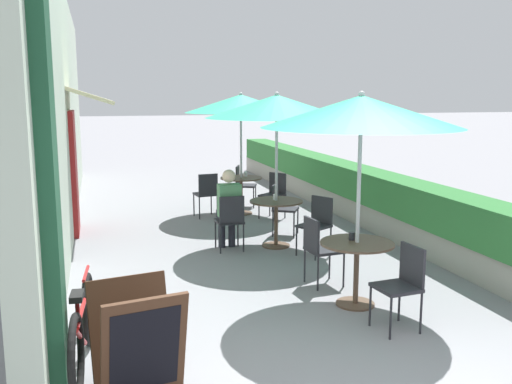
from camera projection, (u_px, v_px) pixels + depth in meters
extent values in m
cube|color=#B2C1AD|center=(63.00, 110.00, 10.18)|extent=(0.24, 13.93, 4.20)
cube|color=#19472D|center=(46.00, 132.00, 4.20)|extent=(0.12, 0.56, 4.20)
cube|color=maroon|center=(74.00, 172.00, 9.75)|extent=(0.08, 0.96, 2.10)
cube|color=beige|center=(89.00, 95.00, 9.61)|extent=(0.78, 1.80, 0.30)
cube|color=gray|center=(336.00, 199.00, 11.83)|extent=(0.44, 12.93, 0.45)
cube|color=#2D6B33|center=(337.00, 175.00, 11.74)|extent=(0.60, 12.28, 0.56)
cylinder|color=brown|center=(355.00, 304.00, 6.51)|extent=(0.44, 0.44, 0.02)
cylinder|color=brown|center=(356.00, 274.00, 6.45)|extent=(0.06, 0.06, 0.72)
cylinder|color=brown|center=(357.00, 243.00, 6.39)|extent=(0.83, 0.83, 0.02)
cylinder|color=#B7B7BC|center=(358.00, 205.00, 6.32)|extent=(0.04, 0.04, 2.32)
cone|color=#2DAD84|center=(361.00, 111.00, 6.14)|extent=(2.19, 2.19, 0.35)
sphere|color=#B7B7BC|center=(362.00, 94.00, 6.11)|extent=(0.07, 0.07, 0.07)
cube|color=#232328|center=(324.00, 250.00, 7.13)|extent=(0.44, 0.44, 0.04)
cube|color=#232328|center=(311.00, 235.00, 7.02)|extent=(0.07, 0.38, 0.42)
cylinder|color=#232328|center=(344.00, 270.00, 7.07)|extent=(0.02, 0.02, 0.45)
cylinder|color=#232328|center=(330.00, 262.00, 7.40)|extent=(0.02, 0.02, 0.45)
cylinder|color=#232328|center=(318.00, 273.00, 6.93)|extent=(0.02, 0.02, 0.45)
cylinder|color=#232328|center=(305.00, 265.00, 7.26)|extent=(0.02, 0.02, 0.45)
cube|color=#232328|center=(396.00, 288.00, 5.75)|extent=(0.44, 0.44, 0.04)
cube|color=#232328|center=(412.00, 266.00, 5.78)|extent=(0.07, 0.38, 0.42)
cylinder|color=#232328|center=(370.00, 305.00, 5.88)|extent=(0.02, 0.02, 0.45)
cylinder|color=#232328|center=(391.00, 318.00, 5.55)|extent=(0.02, 0.02, 0.45)
cylinder|color=#232328|center=(399.00, 301.00, 6.01)|extent=(0.02, 0.02, 0.45)
cylinder|color=#232328|center=(421.00, 313.00, 5.68)|extent=(0.02, 0.02, 0.45)
cylinder|color=#232328|center=(352.00, 236.00, 6.48)|extent=(0.07, 0.07, 0.09)
cylinder|color=brown|center=(276.00, 245.00, 9.01)|extent=(0.44, 0.44, 0.02)
cylinder|color=brown|center=(276.00, 223.00, 8.95)|extent=(0.06, 0.06, 0.72)
cylinder|color=brown|center=(276.00, 201.00, 8.89)|extent=(0.83, 0.83, 0.02)
cylinder|color=#B7B7BC|center=(276.00, 174.00, 8.81)|extent=(0.04, 0.04, 2.32)
cone|color=#2DAD84|center=(277.00, 106.00, 8.64)|extent=(2.19, 2.19, 0.35)
sphere|color=#B7B7BC|center=(277.00, 94.00, 8.61)|extent=(0.07, 0.07, 0.07)
cube|color=#232328|center=(314.00, 226.00, 8.41)|extent=(0.55, 0.55, 0.04)
cube|color=#232328|center=(322.00, 210.00, 8.51)|extent=(0.22, 0.34, 0.42)
cylinder|color=#232328|center=(296.00, 241.00, 8.45)|extent=(0.02, 0.02, 0.45)
cylinder|color=#232328|center=(316.00, 245.00, 8.20)|extent=(0.02, 0.02, 0.45)
cylinder|color=#232328|center=(312.00, 237.00, 8.70)|extent=(0.02, 0.02, 0.45)
cylinder|color=#232328|center=(331.00, 241.00, 8.46)|extent=(0.02, 0.02, 0.45)
cube|color=#232328|center=(286.00, 209.00, 9.65)|extent=(0.55, 0.55, 0.04)
cube|color=#232328|center=(275.00, 196.00, 9.66)|extent=(0.22, 0.34, 0.42)
cylinder|color=#232328|center=(294.00, 225.00, 9.48)|extent=(0.02, 0.02, 0.45)
cylinder|color=#232328|center=(298.00, 220.00, 9.82)|extent=(0.02, 0.02, 0.45)
cylinder|color=#232328|center=(273.00, 224.00, 9.56)|extent=(0.02, 0.02, 0.45)
cylinder|color=#232328|center=(277.00, 219.00, 9.91)|extent=(0.02, 0.02, 0.45)
cube|color=#232328|center=(229.00, 221.00, 8.73)|extent=(0.40, 0.40, 0.04)
cube|color=#232328|center=(232.00, 210.00, 8.52)|extent=(0.38, 0.03, 0.42)
cylinder|color=#232328|center=(238.00, 232.00, 8.99)|extent=(0.02, 0.02, 0.45)
cylinder|color=#232328|center=(216.00, 234.00, 8.89)|extent=(0.02, 0.02, 0.45)
cylinder|color=#232328|center=(244.00, 238.00, 8.65)|extent=(0.02, 0.02, 0.45)
cylinder|color=#232328|center=(220.00, 239.00, 8.55)|extent=(0.02, 0.02, 0.45)
cylinder|color=#23232D|center=(232.00, 232.00, 8.96)|extent=(0.11, 0.11, 0.47)
cylinder|color=#23232D|center=(222.00, 233.00, 8.92)|extent=(0.11, 0.11, 0.47)
cube|color=#23232D|center=(228.00, 215.00, 8.80)|extent=(0.30, 0.36, 0.12)
cube|color=#4C8456|center=(229.00, 200.00, 8.66)|extent=(0.34, 0.22, 0.50)
sphere|color=beige|center=(229.00, 176.00, 8.61)|extent=(0.20, 0.20, 0.20)
cylinder|color=white|center=(275.00, 197.00, 8.94)|extent=(0.07, 0.07, 0.09)
cylinder|color=brown|center=(241.00, 213.00, 11.46)|extent=(0.44, 0.44, 0.02)
cylinder|color=brown|center=(241.00, 196.00, 11.40)|extent=(0.06, 0.06, 0.72)
cylinder|color=brown|center=(241.00, 178.00, 11.34)|extent=(0.83, 0.83, 0.02)
cylinder|color=#B7B7BC|center=(241.00, 156.00, 11.27)|extent=(0.04, 0.04, 2.32)
cone|color=#2DAD84|center=(241.00, 104.00, 11.09)|extent=(2.19, 2.19, 0.35)
sphere|color=#B7B7BC|center=(241.00, 94.00, 11.06)|extent=(0.07, 0.07, 0.07)
cube|color=#232328|center=(205.00, 194.00, 11.09)|extent=(0.45, 0.45, 0.04)
cube|color=#232328|center=(208.00, 185.00, 10.89)|extent=(0.38, 0.08, 0.42)
cylinder|color=#232328|center=(211.00, 203.00, 11.36)|extent=(0.02, 0.02, 0.45)
cylinder|color=#232328|center=(194.00, 205.00, 11.22)|extent=(0.02, 0.02, 0.45)
cylinder|color=#232328|center=(217.00, 206.00, 11.04)|extent=(0.02, 0.02, 0.45)
cylinder|color=#232328|center=(199.00, 208.00, 10.90)|extent=(0.02, 0.02, 0.45)
cube|color=#232328|center=(272.00, 196.00, 10.94)|extent=(0.56, 0.56, 0.04)
cube|color=#232328|center=(278.00, 184.00, 11.05)|extent=(0.26, 0.32, 0.42)
cylinder|color=#232328|center=(259.00, 207.00, 10.94)|extent=(0.02, 0.02, 0.45)
cylinder|color=#232328|center=(274.00, 210.00, 10.73)|extent=(0.02, 0.02, 0.45)
cylinder|color=#232328|center=(270.00, 204.00, 11.23)|extent=(0.02, 0.02, 0.45)
cylinder|color=#232328|center=(285.00, 207.00, 11.02)|extent=(0.02, 0.02, 0.45)
cube|color=#232328|center=(246.00, 186.00, 12.12)|extent=(0.52, 0.52, 0.04)
cube|color=#232328|center=(238.00, 176.00, 12.11)|extent=(0.17, 0.36, 0.42)
cylinder|color=#232328|center=(254.00, 198.00, 11.97)|extent=(0.02, 0.02, 0.45)
cylinder|color=#232328|center=(256.00, 195.00, 12.32)|extent=(0.02, 0.02, 0.45)
cylinder|color=#232328|center=(237.00, 197.00, 12.01)|extent=(0.02, 0.02, 0.45)
cylinder|color=#232328|center=(239.00, 194.00, 12.36)|extent=(0.02, 0.02, 0.45)
cylinder|color=white|center=(245.00, 174.00, 11.47)|extent=(0.07, 0.07, 0.09)
torus|color=black|center=(88.00, 309.00, 5.45)|extent=(0.11, 0.70, 0.70)
torus|color=black|center=(76.00, 357.00, 4.45)|extent=(0.11, 0.70, 0.70)
cylinder|color=#B21E1E|center=(82.00, 310.00, 4.92)|extent=(0.10, 0.81, 0.04)
cylinder|color=#B21E1E|center=(81.00, 337.00, 4.77)|extent=(0.09, 0.59, 0.39)
cylinder|color=#B21E1E|center=(78.00, 310.00, 4.62)|extent=(0.04, 0.04, 0.24)
cube|color=black|center=(77.00, 296.00, 4.60)|extent=(0.12, 0.23, 0.05)
cylinder|color=#B21E1E|center=(86.00, 273.00, 5.35)|extent=(0.07, 0.46, 0.03)
cube|color=#422819|center=(131.00, 332.00, 4.65)|extent=(0.68, 0.35, 0.91)
cube|color=black|center=(130.00, 329.00, 4.66)|extent=(0.55, 0.26, 0.69)
cube|color=#422819|center=(144.00, 352.00, 4.29)|extent=(0.68, 0.35, 0.91)
cube|color=black|center=(145.00, 350.00, 4.27)|extent=(0.55, 0.26, 0.69)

